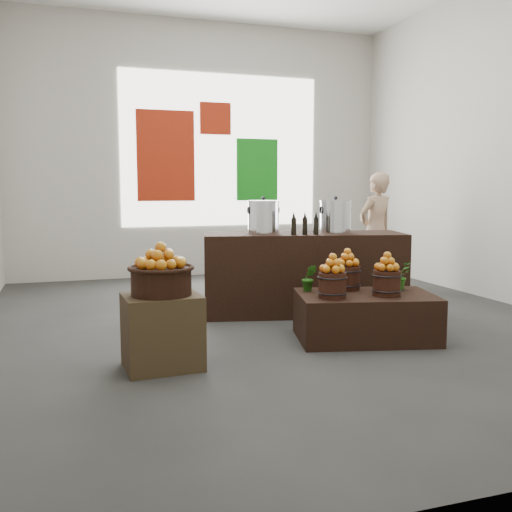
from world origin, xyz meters
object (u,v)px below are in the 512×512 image
object	(u,v)px
display_table	(365,317)
shopper	(376,231)
counter	(303,273)
wicker_basket	(161,281)
stock_pot_left	(263,218)
stock_pot_center	(335,218)
crate	(162,332)

from	to	relation	value
display_table	shopper	world-z (taller)	shopper
counter	display_table	bearing A→B (deg)	-71.94
wicker_basket	display_table	bearing A→B (deg)	7.48
wicker_basket	stock_pot_left	size ratio (longest dim) A/B	1.36
stock_pot_center	stock_pot_left	bearing A→B (deg)	167.07
counter	stock_pot_center	size ratio (longest dim) A/B	6.47
stock_pot_left	stock_pot_center	distance (m)	0.81
display_table	shopper	bearing A→B (deg)	71.99
crate	shopper	world-z (taller)	shopper
wicker_basket	shopper	distance (m)	4.37
wicker_basket	stock_pot_center	size ratio (longest dim) A/B	1.36
crate	shopper	size ratio (longest dim) A/B	0.36
wicker_basket	stock_pot_left	world-z (taller)	stock_pot_left
counter	shopper	size ratio (longest dim) A/B	1.37
display_table	stock_pot_center	bearing A→B (deg)	91.99
wicker_basket	stock_pot_center	distance (m)	2.61
stock_pot_center	shopper	distance (m)	1.84
counter	shopper	world-z (taller)	shopper
shopper	crate	bearing A→B (deg)	21.15
crate	shopper	distance (m)	4.40
display_table	stock_pot_left	xyz separation A→B (m)	(-0.55, 1.33, 0.86)
wicker_basket	counter	bearing A→B (deg)	39.05
display_table	shopper	distance (m)	2.94
stock_pot_left	stock_pot_center	bearing A→B (deg)	-12.93
crate	stock_pot_left	bearing A→B (deg)	48.87
counter	shopper	bearing A→B (deg)	50.14
crate	shopper	bearing A→B (deg)	38.20
wicker_basket	display_table	xyz separation A→B (m)	(1.93, 0.25, -0.47)
counter	stock_pot_center	world-z (taller)	stock_pot_center
stock_pot_center	shopper	xyz separation A→B (m)	(1.27, 1.31, -0.27)
wicker_basket	stock_pot_center	xyz separation A→B (m)	(2.17, 1.40, 0.39)
crate	wicker_basket	xyz separation A→B (m)	(0.00, 0.00, 0.40)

